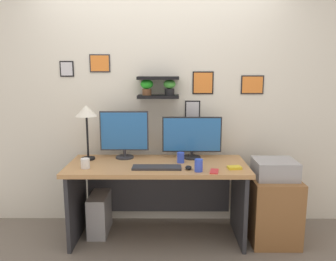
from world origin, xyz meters
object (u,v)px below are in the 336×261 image
Objects in this scene: coffee_mug at (85,163)px; drawer_cabinet at (272,209)px; desk_lamp at (86,115)px; pen_cup at (181,157)px; scissors_tray at (234,168)px; printer at (275,169)px; monitor_right at (192,137)px; desk at (158,183)px; monitor_left at (124,133)px; computer_tower_left at (100,213)px; water_cup at (199,165)px; computer_mouse at (189,168)px; keyboard at (156,167)px; cell_phone at (214,171)px.

coffee_mug is 1.82m from drawer_cabinet.
desk_lamp reaches higher than pen_cup.
scissors_tray is 0.32× the size of printer.
drawer_cabinet is (0.76, -0.25, -0.66)m from monitor_right.
pen_cup reaches higher than desk.
computer_tower_left is (-0.25, -0.11, -0.80)m from monitor_left.
drawer_cabinet is at bearing 15.81° from water_cup.
monitor_right reaches higher than printer.
monitor_right is (0.67, 0.00, -0.03)m from monitor_left.
drawer_cabinet is (1.79, -0.18, -0.89)m from desk_lamp.
desk is at bearing 175.51° from printer.
computer_tower_left is at bearing 160.21° from water_cup.
keyboard is at bearing 176.48° from computer_mouse.
computer_tower_left is at bearing 175.35° from printer.
printer is 1.77m from computer_tower_left.
desk is at bearing 88.81° from keyboard.
pen_cup is at bearing 175.19° from printer.
water_cup is 0.77m from printer.
drawer_cabinet is 1.70m from computer_tower_left.
cell_phone is 1.40× the size of pen_cup.
desk is at bearing 162.75° from scissors_tray.
computer_tower_left is at bearing 175.05° from desk.
pen_cup reaches higher than printer.
pen_cup is (0.56, -0.17, -0.20)m from monitor_left.
water_cup reaches higher than computer_tower_left.
computer_mouse is 1.00× the size of coffee_mug.
drawer_cabinet is (1.10, -0.09, -0.23)m from desk.
monitor_left is 0.89× the size of desk_lamp.
cell_phone is at bearing -45.95° from pen_cup.
pen_cup is at bearing 12.36° from coffee_mug.
monitor_left reaches higher than desk.
printer is (0.00, 0.00, 0.40)m from drawer_cabinet.
cell_phone is 0.41m from pen_cup.
monitor_right is at bearing 3.61° from desk_lamp.
computer_mouse is 0.90× the size of pen_cup.
printer is (0.88, -0.07, -0.09)m from pen_cup.
printer is at bearing 9.73° from computer_mouse.
desk is 0.63m from cell_phone.
computer_mouse is 0.64× the size of cell_phone.
scissors_tray is (0.70, -0.01, 0.00)m from keyboard.
scissors_tray reaches higher than drawer_cabinet.
water_cup is at bearing -173.70° from cell_phone.
monitor_right is 1.04m from drawer_cabinet.
scissors_tray is at bearing -20.07° from monitor_left.
desk_lamp is 6.00× the size of coffee_mug.
coffee_mug is at bearing 174.82° from water_cup.
desk_lamp is at bearing 155.57° from computer_tower_left.
pen_cup is at bearing -123.82° from monitor_right.
monitor_right is at bearing 93.98° from water_cup.
coffee_mug is 0.89m from pen_cup.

